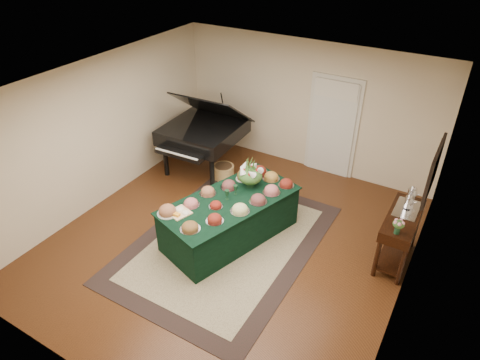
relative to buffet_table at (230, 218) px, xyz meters
The scene contains 14 objects.
ground 0.40m from the buffet_table, 50.41° to the right, with size 6.00×6.00×0.00m, color black.
area_rug 0.42m from the buffet_table, 79.80° to the right, with size 2.72×3.81×0.01m.
kitchen_doorway 3.04m from the buffet_table, 77.13° to the left, with size 1.05×0.07×2.10m.
buffet_table is the anchor object (origin of this frame).
food_platters 0.44m from the buffet_table, 87.99° to the left, with size 1.55×2.23×0.15m.
cutting_board 0.93m from the buffet_table, 125.05° to the right, with size 0.38×0.38×0.10m.
green_goblets 0.48m from the buffet_table, 104.23° to the left, with size 0.12×0.27×0.18m.
floral_centerpiece 0.83m from the buffet_table, 81.54° to the left, with size 0.43×0.43×0.43m.
grand_piano 2.41m from the buffet_table, 134.88° to the left, with size 1.60×1.80×1.77m.
wicker_basket 1.94m from the buffet_table, 125.63° to the left, with size 0.44×0.44×0.27m, color #A77C43.
mahogany_sideboard 2.70m from the buffet_table, 17.99° to the left, with size 0.45×1.18×0.89m.
tea_service 2.85m from the buffet_table, 23.45° to the left, with size 0.34×0.58×0.30m.
pink_bouquet 2.66m from the buffet_table, ahead, with size 0.18×0.18×0.23m.
wall_painting 3.20m from the buffet_table, 16.64° to the left, with size 0.05×0.95×0.75m.
Camera 1 is at (2.96, -4.74, 4.79)m, focal length 32.00 mm.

